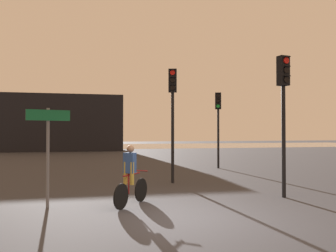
{
  "coord_description": "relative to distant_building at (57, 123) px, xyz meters",
  "views": [
    {
      "loc": [
        -2.05,
        -7.19,
        1.97
      ],
      "look_at": [
        0.5,
        5.0,
        2.2
      ],
      "focal_mm": 35.0,
      "sensor_mm": 36.0,
      "label": 1
    }
  ],
  "objects": [
    {
      "name": "ground_plane",
      "position": [
        6.44,
        -28.65,
        -2.9
      ],
      "size": [
        120.0,
        120.0,
        0.0
      ],
      "primitive_type": "plane",
      "color": "#333338"
    },
    {
      "name": "water_strip",
      "position": [
        6.44,
        10.0,
        -2.9
      ],
      "size": [
        80.0,
        16.0,
        0.01
      ],
      "primitive_type": "cube",
      "color": "gray",
      "rests_on": "ground"
    },
    {
      "name": "distant_building",
      "position": [
        0.0,
        0.0,
        0.0
      ],
      "size": [
        13.51,
        4.0,
        5.81
      ],
      "primitive_type": "cube",
      "color": "black",
      "rests_on": "ground"
    },
    {
      "name": "traffic_light_far_right",
      "position": [
        10.73,
        -18.92,
        -0.02
      ],
      "size": [
        0.39,
        0.41,
        4.12
      ],
      "rotation": [
        0.0,
        0.0,
        2.74
      ],
      "color": "black",
      "rests_on": "ground"
    },
    {
      "name": "traffic_light_near_right",
      "position": [
        9.85,
        -26.86,
        0.08
      ],
      "size": [
        0.36,
        0.38,
        4.28
      ],
      "rotation": [
        0.0,
        0.0,
        3.35
      ],
      "color": "black",
      "rests_on": "ground"
    },
    {
      "name": "traffic_light_center",
      "position": [
        7.17,
        -23.43,
        0.17
      ],
      "size": [
        0.37,
        0.38,
        4.42
      ],
      "rotation": [
        0.0,
        0.0,
        2.91
      ],
      "color": "black",
      "rests_on": "ground"
    },
    {
      "name": "direction_sign_post",
      "position": [
        3.08,
        -26.84,
        -1.21
      ],
      "size": [
        1.05,
        0.38,
        2.6
      ],
      "rotation": [
        0.0,
        0.0,
        3.46
      ],
      "color": "slate",
      "rests_on": "ground"
    },
    {
      "name": "cyclist",
      "position": [
        5.2,
        -27.05,
        -2.08
      ],
      "size": [
        1.04,
        1.41,
        1.62
      ],
      "rotation": [
        0.0,
        0.0,
        -0.63
      ],
      "color": "black",
      "rests_on": "ground"
    }
  ]
}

